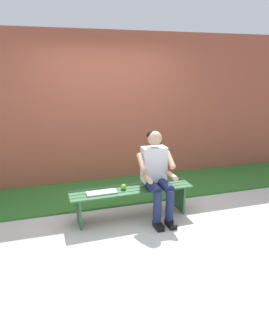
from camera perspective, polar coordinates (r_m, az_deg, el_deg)
ground_plane at (r=3.50m, az=-14.88°, el=-18.81°), size 10.00×7.00×0.04m
grass_strip at (r=5.62m, az=-4.30°, el=-3.05°), size 9.00×1.89×0.03m
brick_wall at (r=5.60m, az=-10.65°, el=10.58°), size 9.50×0.24×2.66m
bench_near at (r=4.33m, az=-0.58°, el=-5.09°), size 1.76×0.44×0.44m
person_seated at (r=4.22m, az=4.19°, el=-0.76°), size 0.50×0.69×1.24m
apple at (r=4.24m, az=-2.08°, el=-3.55°), size 0.08×0.08×0.08m
book_open at (r=4.14m, az=-6.20°, el=-4.64°), size 0.42×0.17×0.02m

